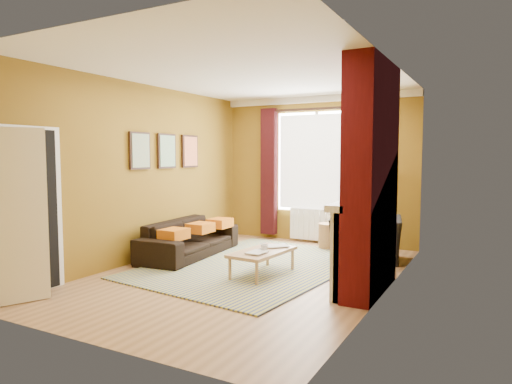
% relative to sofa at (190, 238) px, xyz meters
% --- Properties ---
extents(ground, '(5.50, 5.50, 0.00)m').
position_rel_sofa_xyz_m(ground, '(1.42, -0.56, -0.30)').
color(ground, olive).
rests_on(ground, ground).
extents(room_walls, '(3.82, 5.54, 2.83)m').
position_rel_sofa_xyz_m(room_walls, '(2.05, -0.28, 1.08)').
color(room_walls, brown).
rests_on(room_walls, ground).
extents(striped_rug, '(2.98, 3.86, 0.02)m').
position_rel_sofa_xyz_m(striped_rug, '(1.27, -0.09, -0.29)').
color(striped_rug, navy).
rests_on(striped_rug, ground).
extents(sofa, '(0.97, 2.12, 0.60)m').
position_rel_sofa_xyz_m(sofa, '(0.00, 0.00, 0.00)').
color(sofa, black).
rests_on(sofa, ground).
extents(armchair, '(1.25, 1.15, 0.70)m').
position_rel_sofa_xyz_m(armchair, '(2.66, 1.09, 0.05)').
color(armchair, black).
rests_on(armchair, ground).
extents(coffee_table, '(0.62, 1.11, 0.36)m').
position_rel_sofa_xyz_m(coffee_table, '(1.64, -0.52, 0.02)').
color(coffee_table, tan).
rests_on(coffee_table, ground).
extents(wicker_stool, '(0.46, 0.46, 0.46)m').
position_rel_sofa_xyz_m(wicker_stool, '(1.84, 1.67, -0.07)').
color(wicker_stool, '#996C42').
rests_on(wicker_stool, ground).
extents(floor_lamp, '(0.26, 0.26, 1.48)m').
position_rel_sofa_xyz_m(floor_lamp, '(2.81, 1.84, 0.87)').
color(floor_lamp, black).
rests_on(floor_lamp, ground).
extents(book_a, '(0.23, 0.30, 0.03)m').
position_rel_sofa_xyz_m(book_a, '(1.56, -0.74, 0.07)').
color(book_a, '#999999').
rests_on(book_a, coffee_table).
extents(book_b, '(0.40, 0.39, 0.02)m').
position_rel_sofa_xyz_m(book_b, '(1.63, -0.12, 0.07)').
color(book_b, '#999999').
rests_on(book_b, coffee_table).
extents(mug, '(0.13, 0.13, 0.10)m').
position_rel_sofa_xyz_m(mug, '(1.69, -0.57, 0.10)').
color(mug, '#999999').
rests_on(mug, coffee_table).
extents(tv_remote, '(0.09, 0.17, 0.02)m').
position_rel_sofa_xyz_m(tv_remote, '(1.63, -0.52, 0.07)').
color(tv_remote, '#28282B').
rests_on(tv_remote, coffee_table).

